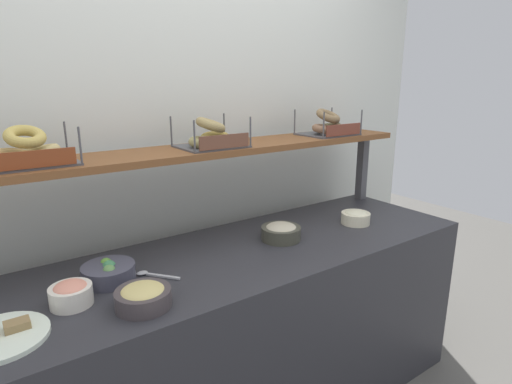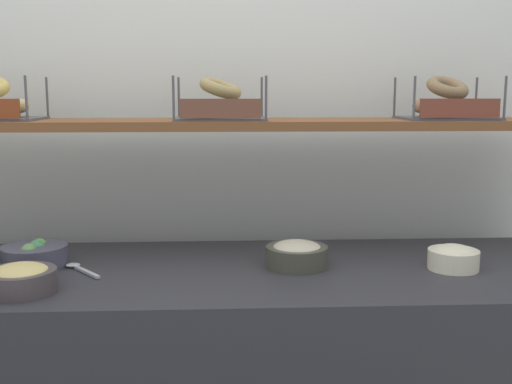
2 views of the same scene
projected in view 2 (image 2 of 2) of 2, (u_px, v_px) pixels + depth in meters
back_wall at (221, 138)px, 2.36m from camera, size 3.48×0.06×2.40m
upper_shelf at (221, 124)px, 2.07m from camera, size 2.24×0.32×0.03m
bowl_potato_salad at (453, 257)px, 1.86m from camera, size 0.15×0.15×0.07m
bowl_veggie_mix at (35, 255)px, 1.89m from camera, size 0.20×0.20×0.08m
bowl_tuna_salad at (297, 254)px, 1.88m from camera, size 0.19×0.19×0.08m
bowl_hummus at (20, 278)px, 1.64m from camera, size 0.19×0.19×0.08m
serving_spoon_near_plate at (79, 268)px, 1.85m from camera, size 0.13×0.14×0.01m
bagel_basket_everything at (220, 106)px, 2.04m from camera, size 0.30×0.27×0.14m
bagel_basket_poppy at (446, 104)px, 2.08m from camera, size 0.30×0.25×0.15m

